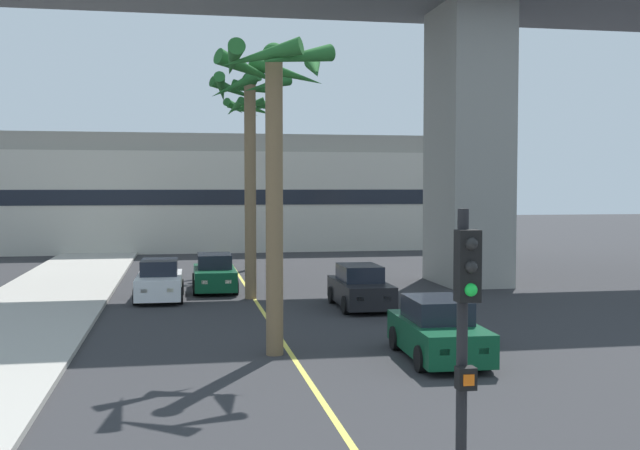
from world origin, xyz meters
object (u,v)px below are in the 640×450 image
at_px(car_queue_front, 438,331).
at_px(car_queue_third, 214,274).
at_px(car_queue_fourth, 360,288).
at_px(palm_tree_near_median, 274,118).
at_px(traffic_light_median_near, 464,348).
at_px(palm_tree_mid_median, 249,136).
at_px(palm_tree_far_median, 250,128).
at_px(car_queue_second, 159,281).

height_order(car_queue_front, car_queue_third, same).
bearing_deg(car_queue_fourth, palm_tree_near_median, -119.00).
bearing_deg(car_queue_fourth, car_queue_front, -89.74).
xyz_separation_m(traffic_light_median_near, palm_tree_mid_median, (0.67, 33.14, 4.36)).
relative_size(car_queue_front, traffic_light_median_near, 0.99).
bearing_deg(palm_tree_far_median, car_queue_second, 174.05).
xyz_separation_m(traffic_light_median_near, palm_tree_near_median, (-0.55, 12.27, 3.48)).
height_order(car_queue_second, palm_tree_near_median, palm_tree_near_median).
bearing_deg(car_queue_front, palm_tree_mid_median, 97.33).
bearing_deg(car_queue_third, palm_tree_mid_median, 74.53).
distance_m(palm_tree_near_median, palm_tree_far_median, 10.31).
bearing_deg(traffic_light_median_near, palm_tree_near_median, 92.57).
relative_size(car_queue_front, palm_tree_mid_median, 0.46).
height_order(car_queue_fourth, palm_tree_near_median, palm_tree_near_median).
bearing_deg(palm_tree_mid_median, palm_tree_far_median, -95.06).
xyz_separation_m(car_queue_second, palm_tree_mid_median, (4.46, 10.21, 6.35)).
distance_m(car_queue_fourth, palm_tree_near_median, 9.95).
bearing_deg(traffic_light_median_near, car_queue_second, 99.37).
relative_size(car_queue_third, traffic_light_median_near, 0.98).
height_order(car_queue_third, car_queue_fourth, same).
bearing_deg(car_queue_second, car_queue_front, -58.43).
distance_m(car_queue_third, traffic_light_median_near, 25.21).
relative_size(traffic_light_median_near, palm_tree_mid_median, 0.46).
bearing_deg(traffic_light_median_near, palm_tree_far_median, 90.67).
height_order(palm_tree_near_median, palm_tree_mid_median, palm_tree_mid_median).
bearing_deg(palm_tree_far_median, car_queue_fourth, -38.93).
distance_m(car_queue_front, traffic_light_median_near, 11.76).
xyz_separation_m(car_queue_fourth, palm_tree_far_median, (-3.74, 3.02, 5.99)).
xyz_separation_m(car_queue_front, palm_tree_far_median, (-3.78, 11.52, 5.99)).
xyz_separation_m(car_queue_third, traffic_light_median_near, (1.55, -25.09, 1.99)).
height_order(car_queue_front, car_queue_fourth, same).
bearing_deg(traffic_light_median_near, car_queue_third, 93.54).
distance_m(car_queue_front, car_queue_second, 13.95).
distance_m(car_queue_second, palm_tree_near_median, 12.41).
bearing_deg(palm_tree_mid_median, traffic_light_median_near, -91.17).
xyz_separation_m(traffic_light_median_near, palm_tree_far_median, (-0.26, 22.56, 4.00)).
bearing_deg(car_queue_third, car_queue_fourth, -47.77).
bearing_deg(palm_tree_far_median, car_queue_front, -71.84).
height_order(traffic_light_median_near, palm_tree_far_median, palm_tree_far_median).
height_order(car_queue_second, traffic_light_median_near, traffic_light_median_near).
distance_m(car_queue_front, palm_tree_far_median, 13.52).
height_order(car_queue_fourth, palm_tree_far_median, palm_tree_far_median).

